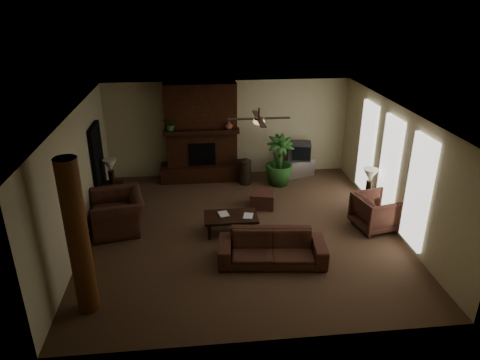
{
  "coord_description": "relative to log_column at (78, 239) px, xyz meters",
  "views": [
    {
      "loc": [
        -1.0,
        -8.81,
        5.1
      ],
      "look_at": [
        0.0,
        0.4,
        1.1
      ],
      "focal_mm": 32.87,
      "sensor_mm": 36.0,
      "label": 1
    }
  ],
  "objects": [
    {
      "name": "fireplace",
      "position": [
        2.15,
        5.62,
        -0.24
      ],
      "size": [
        2.4,
        0.7,
        2.8
      ],
      "color": "#482413",
      "rests_on": "ground"
    },
    {
      "name": "armchair_left",
      "position": [
        0.12,
        2.79,
        -0.83
      ],
      "size": [
        1.1,
        1.45,
        1.14
      ],
      "primitive_type": "imported",
      "rotation": [
        0.0,
        0.0,
        -1.37
      ],
      "color": "#4F2E22",
      "rests_on": "ground"
    },
    {
      "name": "log_column",
      "position": [
        0.0,
        0.0,
        0.0
      ],
      "size": [
        0.36,
        0.36,
        2.8
      ],
      "primitive_type": "cylinder",
      "color": "brown",
      "rests_on": "ground"
    },
    {
      "name": "ceiling_fan",
      "position": [
        3.35,
        2.7,
        1.13
      ],
      "size": [
        1.35,
        1.35,
        0.37
      ],
      "color": "#322416",
      "rests_on": "ceiling"
    },
    {
      "name": "lamp_right",
      "position": [
        6.1,
        2.89,
        -0.4
      ],
      "size": [
        0.36,
        0.36,
        0.65
      ],
      "color": "#322416",
      "rests_on": "side_table_right"
    },
    {
      "name": "book_a",
      "position": [
        2.43,
        2.39,
        -0.83
      ],
      "size": [
        0.22,
        0.07,
        0.29
      ],
      "primitive_type": "imported",
      "rotation": [
        0.0,
        0.0,
        0.19
      ],
      "color": "#999999",
      "rests_on": "coffee_table"
    },
    {
      "name": "armchair_right",
      "position": [
        6.04,
        2.19,
        -0.94
      ],
      "size": [
        1.01,
        1.05,
        0.92
      ],
      "primitive_type": "imported",
      "rotation": [
        0.0,
        0.0,
        1.79
      ],
      "color": "#4F2E22",
      "rests_on": "ground"
    },
    {
      "name": "side_table_right",
      "position": [
        6.1,
        2.87,
        -1.12
      ],
      "size": [
        0.61,
        0.61,
        0.55
      ],
      "primitive_type": "cube",
      "rotation": [
        0.0,
        0.0,
        -0.25
      ],
      "color": "black",
      "rests_on": "ground"
    },
    {
      "name": "mantel_plant",
      "position": [
        1.31,
        5.36,
        0.32
      ],
      "size": [
        0.42,
        0.45,
        0.33
      ],
      "primitive_type": "imported",
      "rotation": [
        0.0,
        0.0,
        -0.1
      ],
      "color": "#295722",
      "rests_on": "fireplace"
    },
    {
      "name": "room_shell",
      "position": [
        2.95,
        2.4,
        0.0
      ],
      "size": [
        7.0,
        7.0,
        7.0
      ],
      "color": "brown",
      "rests_on": "ground"
    },
    {
      "name": "doorway",
      "position": [
        -0.49,
        4.2,
        -0.35
      ],
      "size": [
        0.1,
        1.0,
        2.1
      ],
      "primitive_type": "cube",
      "color": "black",
      "rests_on": "ground"
    },
    {
      "name": "tv_stand",
      "position": [
        5.0,
        5.55,
        -1.15
      ],
      "size": [
        0.96,
        0.72,
        0.5
      ],
      "primitive_type": "cube",
      "rotation": [
        0.0,
        0.0,
        0.29
      ],
      "color": "silver",
      "rests_on": "ground"
    },
    {
      "name": "book_b",
      "position": [
        2.97,
        2.29,
        -0.82
      ],
      "size": [
        0.21,
        0.07,
        0.29
      ],
      "primitive_type": "imported",
      "rotation": [
        0.0,
        0.0,
        -0.24
      ],
      "color": "#999999",
      "rests_on": "coffee_table"
    },
    {
      "name": "coffee_table",
      "position": [
        2.69,
        2.34,
        -1.03
      ],
      "size": [
        1.2,
        0.7,
        0.43
      ],
      "color": "black",
      "rests_on": "ground"
    },
    {
      "name": "lamp_left",
      "position": [
        -0.2,
        4.21,
        -0.4
      ],
      "size": [
        0.4,
        0.4,
        0.65
      ],
      "color": "#322416",
      "rests_on": "side_table_left"
    },
    {
      "name": "windows",
      "position": [
        6.4,
        2.6,
        -0.05
      ],
      "size": [
        0.08,
        3.65,
        2.35
      ],
      "color": "white",
      "rests_on": "ground"
    },
    {
      "name": "side_table_left",
      "position": [
        -0.2,
        4.16,
        -1.12
      ],
      "size": [
        0.55,
        0.55,
        0.55
      ],
      "primitive_type": "cube",
      "rotation": [
        0.0,
        0.0,
        -0.1
      ],
      "color": "black",
      "rests_on": "ground"
    },
    {
      "name": "sofa",
      "position": [
        3.42,
        1.09,
        -0.98
      ],
      "size": [
        2.23,
        0.87,
        0.85
      ],
      "primitive_type": "imported",
      "rotation": [
        0.0,
        0.0,
        -0.11
      ],
      "color": "#4F2E22",
      "rests_on": "ground"
    },
    {
      "name": "mantel_vase",
      "position": [
        2.91,
        5.33,
        0.27
      ],
      "size": [
        0.22,
        0.23,
        0.22
      ],
      "primitive_type": "imported",
      "rotation": [
        0.0,
        0.0,
        -0.0
      ],
      "color": "brown",
      "rests_on": "fireplace"
    },
    {
      "name": "tv",
      "position": [
        5.01,
        5.54,
        -0.64
      ],
      "size": [
        0.73,
        0.63,
        0.52
      ],
      "color": "#343436",
      "rests_on": "tv_stand"
    },
    {
      "name": "floor_plant",
      "position": [
        4.3,
        4.95,
        -1.0
      ],
      "size": [
        1.02,
        1.53,
        0.79
      ],
      "primitive_type": "imported",
      "rotation": [
        0.0,
        0.0,
        0.17
      ],
      "color": "#295722",
      "rests_on": "ground"
    },
    {
      "name": "ottoman",
      "position": [
        3.61,
        3.59,
        -1.2
      ],
      "size": [
        0.72,
        0.72,
        0.4
      ],
      "primitive_type": "cube",
      "rotation": [
        0.0,
        0.0,
        -0.23
      ],
      "color": "#4F2E22",
      "rests_on": "ground"
    },
    {
      "name": "floor_vase",
      "position": [
        3.34,
        5.07,
        -0.97
      ],
      "size": [
        0.34,
        0.34,
        0.77
      ],
      "color": "black",
      "rests_on": "ground"
    }
  ]
}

